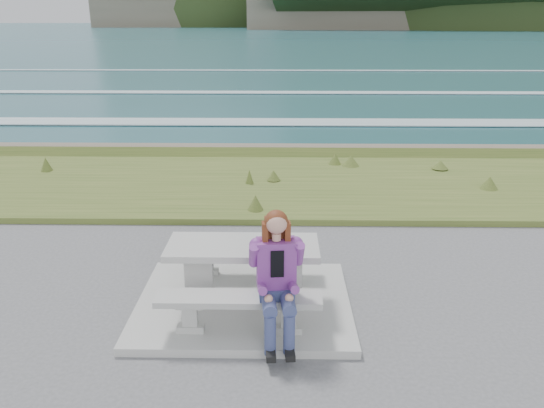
# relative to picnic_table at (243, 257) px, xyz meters

# --- Properties ---
(concrete_slab) EXTENTS (2.60, 2.10, 0.10)m
(concrete_slab) POSITION_rel_picnic_table_xyz_m (-0.00, 0.00, -0.63)
(concrete_slab) COLOR #A7A8A2
(concrete_slab) RESTS_ON ground
(picnic_table) EXTENTS (1.80, 0.75, 0.75)m
(picnic_table) POSITION_rel_picnic_table_xyz_m (0.00, 0.00, 0.00)
(picnic_table) COLOR #A7A8A2
(picnic_table) RESTS_ON concrete_slab
(bench_landward) EXTENTS (1.80, 0.35, 0.45)m
(bench_landward) POSITION_rel_picnic_table_xyz_m (0.00, -0.70, -0.23)
(bench_landward) COLOR #A7A8A2
(bench_landward) RESTS_ON concrete_slab
(bench_seaward) EXTENTS (1.80, 0.35, 0.45)m
(bench_seaward) POSITION_rel_picnic_table_xyz_m (0.00, 0.70, -0.23)
(bench_seaward) COLOR #A7A8A2
(bench_seaward) RESTS_ON concrete_slab
(grass_verge) EXTENTS (160.00, 4.50, 0.22)m
(grass_verge) POSITION_rel_picnic_table_xyz_m (-0.00, 5.00, -0.68)
(grass_verge) COLOR #3B541F
(grass_verge) RESTS_ON ground
(shore_drop) EXTENTS (160.00, 0.80, 2.20)m
(shore_drop) POSITION_rel_picnic_table_xyz_m (-0.00, 7.90, -0.68)
(shore_drop) COLOR brown
(shore_drop) RESTS_ON ground
(ocean) EXTENTS (1600.00, 1600.00, 0.09)m
(ocean) POSITION_rel_picnic_table_xyz_m (-0.00, 25.09, -2.42)
(ocean) COLOR #21555F
(ocean) RESTS_ON ground
(seated_woman) EXTENTS (0.46, 0.74, 1.42)m
(seated_woman) POSITION_rel_picnic_table_xyz_m (0.42, -0.84, -0.06)
(seated_woman) COLOR navy
(seated_woman) RESTS_ON concrete_slab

